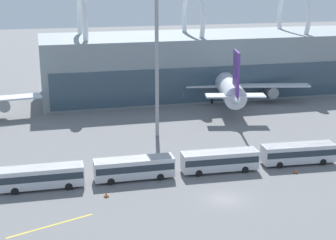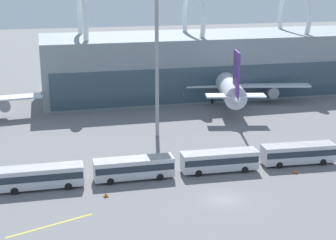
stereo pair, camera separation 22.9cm
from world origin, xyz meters
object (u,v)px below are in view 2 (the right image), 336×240
object	(u,v)px
airliner_at_gate_far	(225,82)
shuttle_bus_1	(134,167)
floodlight_mast	(157,38)
shuttle_bus_2	(219,160)
shuttle_bus_3	(298,152)
traffic_cone_1	(296,171)
traffic_cone_0	(106,195)
shuttle_bus_0	(41,176)

from	to	relation	value
airliner_at_gate_far	shuttle_bus_1	distance (m)	47.35
shuttle_bus_1	floodlight_mast	distance (m)	25.42
shuttle_bus_2	shuttle_bus_3	bearing A→B (deg)	2.93
airliner_at_gate_far	traffic_cone_1	xyz separation A→B (m)	(-4.47, -42.07, -4.33)
traffic_cone_1	shuttle_bus_2	bearing A→B (deg)	161.67
shuttle_bus_2	traffic_cone_1	distance (m)	11.04
shuttle_bus_3	floodlight_mast	bearing A→B (deg)	136.78
shuttle_bus_3	traffic_cone_0	size ratio (longest dim) A/B	16.48
shuttle_bus_0	traffic_cone_1	world-z (taller)	shuttle_bus_0
traffic_cone_1	traffic_cone_0	bearing A→B (deg)	-176.97
airliner_at_gate_far	floodlight_mast	bearing A→B (deg)	147.49
traffic_cone_0	shuttle_bus_0	bearing A→B (deg)	148.68
shuttle_bus_0	shuttle_bus_1	xyz separation A→B (m)	(12.56, 0.19, 0.00)
traffic_cone_0	traffic_cone_1	xyz separation A→B (m)	(27.55, 1.46, 0.07)
shuttle_bus_2	airliner_at_gate_far	bearing A→B (deg)	71.41
floodlight_mast	traffic_cone_0	size ratio (longest dim) A/B	36.79
airliner_at_gate_far	shuttle_bus_2	distance (m)	41.49
shuttle_bus_1	traffic_cone_1	bearing A→B (deg)	-8.17
shuttle_bus_2	shuttle_bus_3	size ratio (longest dim) A/B	1.00
shuttle_bus_0	traffic_cone_1	size ratio (longest dim) A/B	13.62
shuttle_bus_0	floodlight_mast	distance (m)	31.66
shuttle_bus_0	shuttle_bus_1	size ratio (longest dim) A/B	1.00
shuttle_bus_3	shuttle_bus_2	bearing A→B (deg)	-175.81
shuttle_bus_2	traffic_cone_0	distance (m)	17.91
traffic_cone_1	shuttle_bus_3	bearing A→B (deg)	58.63
traffic_cone_0	traffic_cone_1	bearing A→B (deg)	3.03
shuttle_bus_1	traffic_cone_1	world-z (taller)	shuttle_bus_1
shuttle_bus_3	floodlight_mast	distance (m)	29.94
floodlight_mast	shuttle_bus_0	bearing A→B (deg)	-136.84
shuttle_bus_2	shuttle_bus_1	bearing A→B (deg)	-178.14
airliner_at_gate_far	traffic_cone_0	size ratio (longest dim) A/B	59.32
shuttle_bus_1	traffic_cone_1	distance (m)	23.27
shuttle_bus_1	shuttle_bus_2	bearing A→B (deg)	0.08
airliner_at_gate_far	shuttle_bus_0	size ratio (longest dim) A/B	3.63
shuttle_bus_1	floodlight_mast	size ratio (longest dim) A/B	0.44
shuttle_bus_3	airliner_at_gate_far	bearing A→B (deg)	90.29
shuttle_bus_1	traffic_cone_1	size ratio (longest dim) A/B	13.60
airliner_at_gate_far	floodlight_mast	world-z (taller)	floodlight_mast
airliner_at_gate_far	traffic_cone_0	world-z (taller)	airliner_at_gate_far
shuttle_bus_0	traffic_cone_1	bearing A→B (deg)	-4.38
airliner_at_gate_far	shuttle_bus_1	size ratio (longest dim) A/B	3.64
shuttle_bus_3	traffic_cone_1	xyz separation A→B (m)	(-2.16, -3.55, -1.40)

